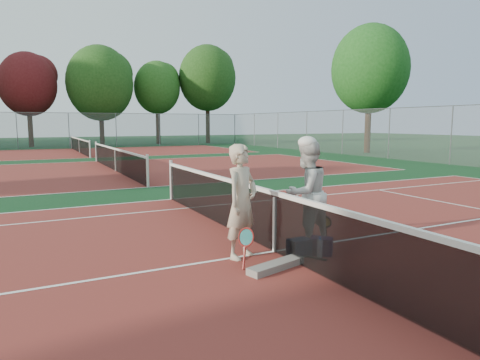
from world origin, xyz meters
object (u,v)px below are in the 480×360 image
object	(u,v)px
player_b	(306,193)
racket_spare	(300,255)
racket_black_held	(325,230)
net_main	(275,222)
player_a	(242,202)
racket_red	(246,248)
sports_bag_navy	(299,248)
water_bottle	(320,249)
sports_bag_purple	(321,246)

from	to	relation	value
player_b	racket_spare	distance (m)	1.12
racket_black_held	racket_spare	world-z (taller)	racket_black_held
net_main	player_b	distance (m)	0.82
player_a	racket_red	distance (m)	0.76
racket_red	sports_bag_navy	xyz separation A→B (m)	(0.99, 0.06, -0.15)
racket_black_held	water_bottle	xyz separation A→B (m)	(-0.54, -0.58, -0.11)
racket_black_held	sports_bag_purple	bearing A→B (deg)	4.93
net_main	player_a	size ratio (longest dim) A/B	6.11
player_a	water_bottle	bearing A→B (deg)	-57.57
racket_black_held	racket_spare	distance (m)	0.87
racket_spare	sports_bag_navy	size ratio (longest dim) A/B	1.71
player_a	racket_black_held	distance (m)	1.75
racket_red	sports_bag_navy	bearing A→B (deg)	-44.46
sports_bag_navy	player_b	bearing A→B (deg)	46.28
net_main	racket_black_held	world-z (taller)	net_main
net_main	player_b	size ratio (longest dim) A/B	5.99
sports_bag_navy	sports_bag_purple	distance (m)	0.37
player_a	sports_bag_purple	distance (m)	1.50
net_main	sports_bag_navy	distance (m)	0.58
sports_bag_navy	net_main	bearing A→B (deg)	121.42
player_a	racket_red	world-z (taller)	player_a
water_bottle	racket_spare	bearing A→B (deg)	132.88
player_a	sports_bag_purple	world-z (taller)	player_a
player_a	player_b	xyz separation A→B (m)	(1.32, 0.13, 0.02)
racket_red	racket_black_held	bearing A→B (deg)	-34.74
player_b	racket_black_held	size ratio (longest dim) A/B	3.50
racket_black_held	racket_spare	bearing A→B (deg)	-17.83
net_main	water_bottle	distance (m)	0.84
racket_black_held	sports_bag_purple	size ratio (longest dim) A/B	1.51
racket_red	sports_bag_navy	distance (m)	1.01
player_a	racket_spare	bearing A→B (deg)	-51.50
player_a	racket_red	bearing A→B (deg)	-137.84
racket_spare	water_bottle	size ratio (longest dim) A/B	2.00
player_b	water_bottle	size ratio (longest dim) A/B	6.11
water_bottle	player_b	bearing A→B (deg)	71.50
player_a	water_bottle	size ratio (longest dim) A/B	5.99
net_main	water_bottle	bearing A→B (deg)	-52.50
racket_red	water_bottle	bearing A→B (deg)	-55.56
sports_bag_purple	water_bottle	distance (m)	0.18
racket_red	racket_black_held	xyz separation A→B (m)	(1.77, 0.41, -0.02)
player_b	racket_spare	world-z (taller)	player_b
water_bottle	racket_black_held	bearing A→B (deg)	46.69
racket_red	racket_black_held	distance (m)	1.82
sports_bag_navy	sports_bag_purple	xyz separation A→B (m)	(0.36, -0.10, 0.00)
racket_black_held	water_bottle	size ratio (longest dim) A/B	1.75
net_main	racket_black_held	bearing A→B (deg)	-1.69
racket_black_held	sports_bag_purple	world-z (taller)	racket_black_held
player_a	sports_bag_purple	xyz separation A→B (m)	(1.21, -0.47, -0.76)
net_main	racket_spare	xyz separation A→B (m)	(0.25, -0.38, -0.49)
racket_spare	sports_bag_navy	distance (m)	0.13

